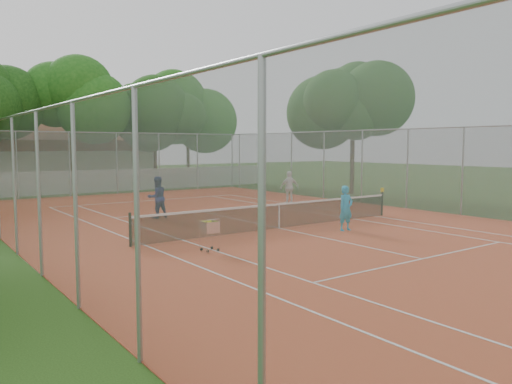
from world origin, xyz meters
TOP-DOWN VIEW (x-y plane):
  - ground at (0.00, 0.00)m, footprint 120.00×120.00m
  - court_pad at (0.00, 0.00)m, footprint 18.00×34.00m
  - court_lines at (0.00, 0.00)m, footprint 10.98×23.78m
  - tennis_net at (0.00, 0.00)m, footprint 11.88×0.10m
  - perimeter_fence at (0.00, 0.00)m, footprint 18.00×34.00m
  - boundary_wall at (0.00, 19.00)m, footprint 26.00×0.30m
  - clubhouse at (-2.00, 29.00)m, footprint 16.40×9.00m
  - tropical_trees at (0.00, 22.00)m, footprint 29.00×19.00m
  - player_near at (1.69, -1.85)m, footprint 0.64×0.45m
  - player_far_left at (-2.64, 5.15)m, footprint 0.92×0.73m
  - player_far_right at (5.45, 5.94)m, footprint 1.12×0.70m
  - ball_hopper at (-4.27, -2.02)m, footprint 0.50×0.50m

SIDE VIEW (x-z plane):
  - ground at x=0.00m, z-range 0.00..0.00m
  - court_pad at x=0.00m, z-range 0.00..0.02m
  - court_lines at x=0.00m, z-range 0.02..0.03m
  - tennis_net at x=0.00m, z-range 0.02..1.00m
  - ball_hopper at x=-4.27m, z-range 0.02..1.01m
  - boundary_wall at x=0.00m, z-range 0.00..1.50m
  - player_near at x=1.69m, z-range 0.02..1.69m
  - player_far_right at x=5.45m, z-range 0.02..1.80m
  - player_far_left at x=-2.64m, z-range 0.02..1.84m
  - perimeter_fence at x=0.00m, z-range 0.00..4.00m
  - clubhouse at x=-2.00m, z-range 0.00..4.40m
  - tropical_trees at x=0.00m, z-range 0.00..10.00m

